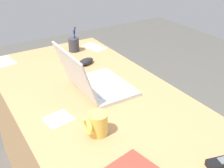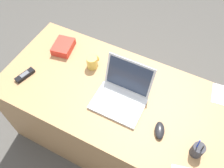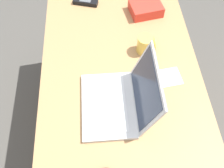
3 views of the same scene
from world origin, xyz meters
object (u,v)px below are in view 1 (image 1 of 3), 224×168
(coffee_mug_white, at_px, (97,124))
(pen_holder, at_px, (74,44))
(laptop, at_px, (95,82))
(computer_mouse, at_px, (86,62))

(coffee_mug_white, bearing_deg, pen_holder, -19.17)
(coffee_mug_white, height_order, pen_holder, pen_holder)
(laptop, xyz_separation_m, computer_mouse, (0.31, -0.11, -0.03))
(computer_mouse, bearing_deg, coffee_mug_white, 137.46)
(computer_mouse, distance_m, pen_holder, 0.23)
(laptop, distance_m, pen_holder, 0.56)
(laptop, height_order, coffee_mug_white, laptop)
(computer_mouse, height_order, coffee_mug_white, coffee_mug_white)
(computer_mouse, xyz_separation_m, coffee_mug_white, (-0.61, 0.26, 0.03))
(computer_mouse, distance_m, coffee_mug_white, 0.67)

